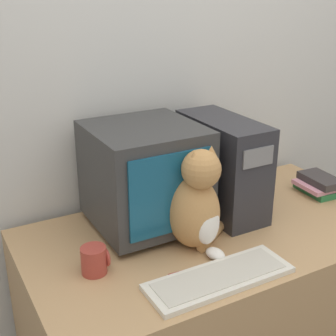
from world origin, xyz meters
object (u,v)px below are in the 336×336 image
Objects in this scene: computer_tower at (222,166)px; crt_monitor at (145,176)px; pen at (189,270)px; mug at (95,260)px; keyboard at (219,278)px; cat at (196,205)px; book_stack at (318,184)px.

crt_monitor is at bearing 174.86° from computer_tower.
crt_monitor is 0.33m from computer_tower.
pen is 1.59× the size of mug.
keyboard is at bearing -35.50° from mug.
computer_tower is 0.65m from mug.
computer_tower is at bearing 42.77° from pen.
cat reaches higher than mug.
cat is at bearing 78.59° from keyboard.
keyboard is 1.29× the size of cat.
computer_tower is 0.50m from book_stack.
mug is (-0.61, -0.18, -0.15)m from computer_tower.
mug is at bearing -174.62° from book_stack.
crt_monitor is 0.40m from pen.
mug is (-0.29, -0.21, -0.16)m from crt_monitor.
keyboard is (-0.29, -0.41, -0.18)m from computer_tower.
mug is at bearing 166.71° from cat.
crt_monitor is 1.08× the size of cat.
keyboard is at bearing -84.89° from crt_monitor.
computer_tower reaches higher than book_stack.
book_stack is 0.86m from pen.
book_stack is at bearing 16.56° from pen.
cat is 0.74m from book_stack.
mug is (-0.33, 0.23, 0.04)m from keyboard.
cat is at bearing 50.79° from pen.
mug reaches higher than keyboard.
keyboard is at bearing -156.33° from book_stack.
computer_tower is 1.15× the size of cat.
cat is (0.04, 0.21, 0.15)m from keyboard.
mug is (-0.27, 0.14, 0.04)m from pen.
keyboard is 5.24× the size of mug.
crt_monitor is 2.76× the size of pen.
book_stack is (0.80, -0.10, -0.17)m from crt_monitor.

